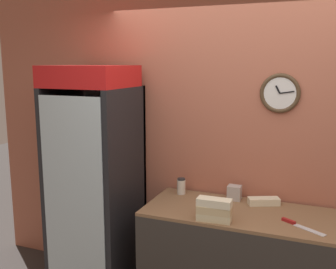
# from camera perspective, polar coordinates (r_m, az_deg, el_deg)

# --- Properties ---
(wall_back) EXTENTS (5.20, 0.09, 2.70)m
(wall_back) POSITION_cam_1_polar(r_m,az_deg,el_deg) (3.37, 11.78, -1.67)
(wall_back) COLOR #B7664C
(wall_back) RESTS_ON ground_plane
(prep_counter) EXTENTS (1.45, 0.66, 0.92)m
(prep_counter) POSITION_cam_1_polar(r_m,az_deg,el_deg) (3.32, 9.93, -18.25)
(prep_counter) COLOR #332D28
(prep_counter) RESTS_ON ground_plane
(beverage_cooler) EXTENTS (0.67, 0.68, 2.02)m
(beverage_cooler) POSITION_cam_1_polar(r_m,az_deg,el_deg) (3.57, -10.12, -5.18)
(beverage_cooler) COLOR black
(beverage_cooler) RESTS_ON ground_plane
(sandwich_stack_bottom) EXTENTS (0.25, 0.12, 0.06)m
(sandwich_stack_bottom) POSITION_cam_1_polar(r_m,az_deg,el_deg) (2.91, 6.69, -11.84)
(sandwich_stack_bottom) COLOR beige
(sandwich_stack_bottom) RESTS_ON prep_counter
(sandwich_stack_middle) EXTENTS (0.25, 0.11, 0.06)m
(sandwich_stack_middle) POSITION_cam_1_polar(r_m,az_deg,el_deg) (2.89, 6.72, -10.81)
(sandwich_stack_middle) COLOR tan
(sandwich_stack_middle) RESTS_ON sandwich_stack_bottom
(sandwich_stack_top) EXTENTS (0.25, 0.10, 0.06)m
(sandwich_stack_top) POSITION_cam_1_polar(r_m,az_deg,el_deg) (2.87, 6.74, -9.77)
(sandwich_stack_top) COLOR beige
(sandwich_stack_top) RESTS_ON sandwich_stack_middle
(sandwich_flat_left) EXTENTS (0.26, 0.19, 0.06)m
(sandwich_flat_left) POSITION_cam_1_polar(r_m,az_deg,el_deg) (3.30, 13.72, -9.39)
(sandwich_flat_left) COLOR beige
(sandwich_flat_left) RESTS_ON prep_counter
(chefs_knife) EXTENTS (0.31, 0.20, 0.02)m
(chefs_knife) POSITION_cam_1_polar(r_m,az_deg,el_deg) (2.97, 18.19, -12.30)
(chefs_knife) COLOR silver
(chefs_knife) RESTS_ON prep_counter
(condiment_jar) EXTENTS (0.07, 0.07, 0.14)m
(condiment_jar) POSITION_cam_1_polar(r_m,az_deg,el_deg) (3.44, 1.93, -7.50)
(condiment_jar) COLOR silver
(condiment_jar) RESTS_ON prep_counter
(napkin_dispenser) EXTENTS (0.11, 0.09, 0.12)m
(napkin_dispenser) POSITION_cam_1_polar(r_m,az_deg,el_deg) (3.35, 9.61, -8.33)
(napkin_dispenser) COLOR #B7B2AD
(napkin_dispenser) RESTS_ON prep_counter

